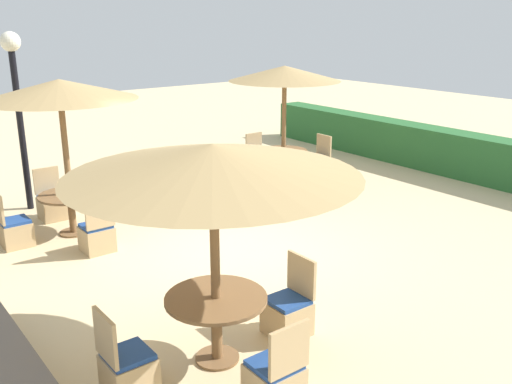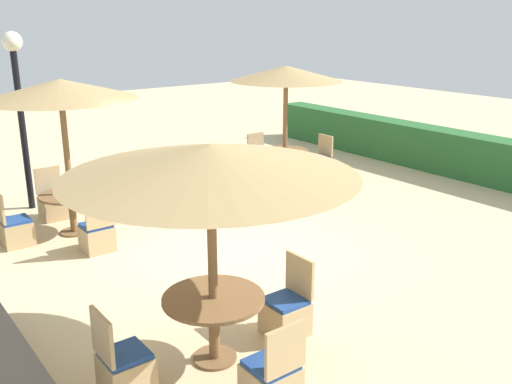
{
  "view_description": "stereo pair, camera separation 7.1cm",
  "coord_description": "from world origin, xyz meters",
  "px_view_note": "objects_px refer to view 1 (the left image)",
  "views": [
    {
      "loc": [
        6.85,
        -4.67,
        3.58
      ],
      "look_at": [
        0.0,
        0.6,
        0.9
      ],
      "focal_mm": 40.0,
      "sensor_mm": 36.0,
      "label": 1
    },
    {
      "loc": [
        6.9,
        -4.62,
        3.58
      ],
      "look_at": [
        0.0,
        0.6,
        0.9
      ],
      "focal_mm": 40.0,
      "sensor_mm": 36.0,
      "label": 2
    }
  ],
  "objects_px": {
    "parasol_front_left": "(59,90)",
    "round_table_back_left": "(283,157)",
    "patio_chair_front_left_west": "(52,205)",
    "lamp_post": "(16,86)",
    "patio_chair_front_left_south": "(15,231)",
    "patio_chair_back_left_north": "(317,164)",
    "patio_chair_back_left_west": "(259,162)",
    "patio_chair_front_left_east": "(97,236)",
    "patio_chair_front_right_south": "(127,370)",
    "round_table_front_left": "(71,203)",
    "parasol_back_left": "(285,74)",
    "parasol_front_right": "(213,161)",
    "patio_chair_front_right_north": "(288,313)",
    "patio_chair_back_left_south": "(248,178)",
    "round_table_front_right": "(216,310)",
    "patio_chair_front_right_east": "(275,380)"
  },
  "relations": [
    {
      "from": "patio_chair_back_left_south",
      "to": "parasol_front_left",
      "type": "bearing_deg",
      "value": -86.99
    },
    {
      "from": "lamp_post",
      "to": "patio_chair_front_right_north",
      "type": "xyz_separation_m",
      "value": [
        6.51,
        1.0,
        -2.09
      ]
    },
    {
      "from": "patio_chair_front_left_south",
      "to": "parasol_back_left",
      "type": "height_order",
      "value": "parasol_back_left"
    },
    {
      "from": "patio_chair_back_left_south",
      "to": "patio_chair_back_left_north",
      "type": "height_order",
      "value": "same"
    },
    {
      "from": "patio_chair_front_right_south",
      "to": "round_table_front_left",
      "type": "bearing_deg",
      "value": 165.76
    },
    {
      "from": "patio_chair_front_right_east",
      "to": "patio_chair_front_right_south",
      "type": "xyz_separation_m",
      "value": [
        -1.01,
        -1.05,
        0.0
      ]
    },
    {
      "from": "patio_chair_front_right_east",
      "to": "patio_chair_front_left_south",
      "type": "bearing_deg",
      "value": 98.4
    },
    {
      "from": "patio_chair_back_left_south",
      "to": "round_table_front_right",
      "type": "xyz_separation_m",
      "value": [
        4.85,
        -4.05,
        0.33
      ]
    },
    {
      "from": "parasol_front_left",
      "to": "parasol_front_right",
      "type": "distance_m",
      "value": 4.65
    },
    {
      "from": "patio_chair_front_right_north",
      "to": "patio_chair_front_left_west",
      "type": "bearing_deg",
      "value": 8.47
    },
    {
      "from": "parasol_back_left",
      "to": "patio_chair_back_left_west",
      "type": "height_order",
      "value": "parasol_back_left"
    },
    {
      "from": "patio_chair_back_left_north",
      "to": "patio_chair_back_left_west",
      "type": "xyz_separation_m",
      "value": [
        -0.99,
        -0.97,
        0.0
      ]
    },
    {
      "from": "parasol_front_left",
      "to": "round_table_back_left",
      "type": "distance_m",
      "value": 5.26
    },
    {
      "from": "parasol_back_left",
      "to": "parasol_front_right",
      "type": "bearing_deg",
      "value": -46.04
    },
    {
      "from": "patio_chair_front_left_west",
      "to": "patio_chair_front_right_north",
      "type": "height_order",
      "value": "same"
    },
    {
      "from": "lamp_post",
      "to": "patio_chair_back_left_west",
      "type": "xyz_separation_m",
      "value": [
        0.63,
        5.13,
        -2.09
      ]
    },
    {
      "from": "lamp_post",
      "to": "parasol_front_right",
      "type": "bearing_deg",
      "value": 0.3
    },
    {
      "from": "round_table_front_right",
      "to": "patio_chair_front_right_east",
      "type": "distance_m",
      "value": 1.02
    },
    {
      "from": "patio_chair_front_left_west",
      "to": "round_table_back_left",
      "type": "height_order",
      "value": "patio_chair_front_left_west"
    },
    {
      "from": "lamp_post",
      "to": "parasol_front_left",
      "type": "height_order",
      "value": "lamp_post"
    },
    {
      "from": "patio_chair_front_left_south",
      "to": "round_table_back_left",
      "type": "xyz_separation_m",
      "value": [
        -0.22,
        5.86,
        0.31
      ]
    },
    {
      "from": "lamp_post",
      "to": "patio_chair_front_left_east",
      "type": "bearing_deg",
      "value": 4.01
    },
    {
      "from": "patio_chair_back_left_south",
      "to": "round_table_front_right",
      "type": "bearing_deg",
      "value": -39.88
    },
    {
      "from": "patio_chair_front_left_east",
      "to": "round_table_front_right",
      "type": "relative_size",
      "value": 0.85
    },
    {
      "from": "parasol_front_right",
      "to": "patio_chair_front_right_north",
      "type": "height_order",
      "value": "parasol_front_right"
    },
    {
      "from": "patio_chair_back_left_west",
      "to": "patio_chair_front_left_west",
      "type": "bearing_deg",
      "value": 2.64
    },
    {
      "from": "patio_chair_front_left_east",
      "to": "round_table_back_left",
      "type": "relative_size",
      "value": 0.87
    },
    {
      "from": "lamp_post",
      "to": "patio_chair_front_right_south",
      "type": "distance_m",
      "value": 6.8
    },
    {
      "from": "patio_chair_back_left_north",
      "to": "patio_chair_back_left_west",
      "type": "bearing_deg",
      "value": 44.2
    },
    {
      "from": "patio_chair_back_left_south",
      "to": "parasol_front_right",
      "type": "distance_m",
      "value": 6.61
    },
    {
      "from": "lamp_post",
      "to": "patio_chair_back_left_west",
      "type": "relative_size",
      "value": 3.57
    },
    {
      "from": "round_table_back_left",
      "to": "patio_chair_back_left_south",
      "type": "relative_size",
      "value": 1.15
    },
    {
      "from": "round_table_front_left",
      "to": "parasol_front_right",
      "type": "relative_size",
      "value": 0.36
    },
    {
      "from": "patio_chair_front_left_south",
      "to": "patio_chair_front_left_east",
      "type": "distance_m",
      "value": 1.41
    },
    {
      "from": "lamp_post",
      "to": "patio_chair_back_left_north",
      "type": "height_order",
      "value": "lamp_post"
    },
    {
      "from": "parasol_back_left",
      "to": "patio_chair_front_right_north",
      "type": "xyz_separation_m",
      "value": [
        4.93,
        -4.09,
        -2.13
      ]
    },
    {
      "from": "patio_chair_front_left_east",
      "to": "round_table_front_right",
      "type": "height_order",
      "value": "patio_chair_front_left_east"
    },
    {
      "from": "round_table_back_left",
      "to": "patio_chair_back_left_south",
      "type": "bearing_deg",
      "value": -88.4
    },
    {
      "from": "patio_chair_front_left_south",
      "to": "patio_chair_front_right_east",
      "type": "height_order",
      "value": "same"
    },
    {
      "from": "patio_chair_front_left_west",
      "to": "parasol_front_right",
      "type": "height_order",
      "value": "parasol_front_right"
    },
    {
      "from": "patio_chair_front_left_east",
      "to": "patio_chair_front_right_south",
      "type": "height_order",
      "value": "same"
    },
    {
      "from": "parasol_front_right",
      "to": "round_table_front_left",
      "type": "bearing_deg",
      "value": 178.23
    },
    {
      "from": "patio_chair_front_left_west",
      "to": "parasol_front_left",
      "type": "bearing_deg",
      "value": 91.28
    },
    {
      "from": "patio_chair_front_left_east",
      "to": "round_table_front_right",
      "type": "xyz_separation_m",
      "value": [
        3.63,
        -0.16,
        0.33
      ]
    },
    {
      "from": "patio_chair_front_right_south",
      "to": "patio_chair_back_left_north",
      "type": "bearing_deg",
      "value": 123.99
    },
    {
      "from": "round_table_back_left",
      "to": "patio_chair_front_left_west",
      "type": "bearing_deg",
      "value": -98.29
    },
    {
      "from": "lamp_post",
      "to": "patio_chair_front_left_south",
      "type": "relative_size",
      "value": 3.57
    },
    {
      "from": "parasol_front_left",
      "to": "patio_chair_front_right_north",
      "type": "height_order",
      "value": "parasol_front_left"
    },
    {
      "from": "round_table_front_left",
      "to": "round_table_back_left",
      "type": "height_order",
      "value": "round_table_back_left"
    },
    {
      "from": "parasol_front_left",
      "to": "patio_chair_front_left_south",
      "type": "distance_m",
      "value": 2.38
    }
  ]
}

